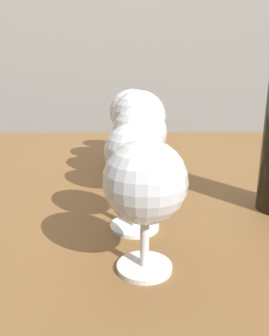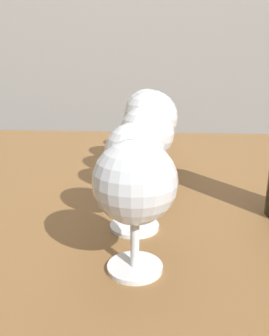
% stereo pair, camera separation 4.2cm
% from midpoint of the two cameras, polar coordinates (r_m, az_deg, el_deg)
% --- Properties ---
extents(dining_table, '(1.14, 0.85, 0.70)m').
position_cam_midpoint_polar(dining_table, '(0.69, -8.25, -8.78)').
color(dining_table, brown).
rests_on(dining_table, ground_plane).
extents(wine_glass_cabernet, '(0.08, 0.08, 0.14)m').
position_cam_midpoint_polar(wine_glass_cabernet, '(0.33, -1.90, -2.73)').
color(wine_glass_cabernet, white).
rests_on(wine_glass_cabernet, dining_table).
extents(wine_glass_white, '(0.07, 0.07, 0.14)m').
position_cam_midpoint_polar(wine_glass_white, '(0.42, -2.89, 1.83)').
color(wine_glass_white, white).
rests_on(wine_glass_white, dining_table).
extents(wine_glass_port, '(0.08, 0.08, 0.14)m').
position_cam_midpoint_polar(wine_glass_port, '(0.52, -1.49, 5.40)').
color(wine_glass_port, white).
rests_on(wine_glass_port, dining_table).
extents(wine_glass_chardonnay, '(0.09, 0.09, 0.16)m').
position_cam_midpoint_polar(wine_glass_chardonnay, '(0.60, -1.29, 8.05)').
color(wine_glass_chardonnay, white).
rests_on(wine_glass_chardonnay, dining_table).
extents(wine_glass_amber, '(0.09, 0.09, 0.15)m').
position_cam_midpoint_polar(wine_glass_amber, '(0.70, -2.18, 8.94)').
color(wine_glass_amber, white).
rests_on(wine_glass_amber, dining_table).
extents(wine_glass_rose, '(0.08, 0.08, 0.14)m').
position_cam_midpoint_polar(wine_glass_rose, '(0.80, -1.74, 9.17)').
color(wine_glass_rose, white).
rests_on(wine_glass_rose, dining_table).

